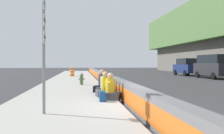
{
  "coord_description": "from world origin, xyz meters",
  "views": [
    {
      "loc": [
        -8.71,
        2.0,
        1.67
      ],
      "look_at": [
        4.0,
        0.34,
        1.46
      ],
      "focal_mm": 39.94,
      "sensor_mm": 36.0,
      "label": 1
    }
  ],
  "objects_px": {
    "fire_hydrant": "(81,78)",
    "seated_person_foreground": "(110,91)",
    "route_sign_post": "(44,44)",
    "parked_car_midline": "(187,67)",
    "seated_person_middle": "(106,89)",
    "parked_car_fourth": "(213,66)",
    "seated_person_rear": "(104,87)",
    "backpack": "(103,97)",
    "construction_barrel": "(72,72)",
    "seated_person_far": "(102,85)"
  },
  "relations": [
    {
      "from": "seated_person_far",
      "to": "parked_car_fourth",
      "type": "distance_m",
      "value": 17.76
    },
    {
      "from": "seated_person_middle",
      "to": "backpack",
      "type": "xyz_separation_m",
      "value": [
        -1.46,
        0.27,
        -0.16
      ]
    },
    {
      "from": "seated_person_middle",
      "to": "parked_car_midline",
      "type": "distance_m",
      "value": 24.16
    },
    {
      "from": "parked_car_fourth",
      "to": "seated_person_rear",
      "type": "bearing_deg",
      "value": 134.64
    },
    {
      "from": "backpack",
      "to": "parked_car_midline",
      "type": "xyz_separation_m",
      "value": [
        21.8,
        -13.28,
        0.85
      ]
    },
    {
      "from": "seated_person_foreground",
      "to": "parked_car_fourth",
      "type": "xyz_separation_m",
      "value": [
        14.75,
        -12.99,
        0.86
      ]
    },
    {
      "from": "parked_car_fourth",
      "to": "route_sign_post",
      "type": "bearing_deg",
      "value": 138.68
    },
    {
      "from": "backpack",
      "to": "construction_barrel",
      "type": "height_order",
      "value": "construction_barrel"
    },
    {
      "from": "route_sign_post",
      "to": "parked_car_midline",
      "type": "bearing_deg",
      "value": -32.47
    },
    {
      "from": "seated_person_foreground",
      "to": "backpack",
      "type": "xyz_separation_m",
      "value": [
        -0.54,
        0.37,
        -0.16
      ]
    },
    {
      "from": "construction_barrel",
      "to": "backpack",
      "type": "bearing_deg",
      "value": -174.83
    },
    {
      "from": "seated_person_far",
      "to": "parked_car_midline",
      "type": "height_order",
      "value": "parked_car_midline"
    },
    {
      "from": "parked_car_midline",
      "to": "construction_barrel",
      "type": "bearing_deg",
      "value": 98.1
    },
    {
      "from": "route_sign_post",
      "to": "fire_hydrant",
      "type": "xyz_separation_m",
      "value": [
        9.97,
        -1.19,
        -1.65
      ]
    },
    {
      "from": "seated_person_rear",
      "to": "seated_person_middle",
      "type": "bearing_deg",
      "value": 177.54
    },
    {
      "from": "seated_person_far",
      "to": "fire_hydrant",
      "type": "bearing_deg",
      "value": 13.12
    },
    {
      "from": "parked_car_midline",
      "to": "backpack",
      "type": "bearing_deg",
      "value": 148.65
    },
    {
      "from": "route_sign_post",
      "to": "parked_car_fourth",
      "type": "height_order",
      "value": "route_sign_post"
    },
    {
      "from": "route_sign_post",
      "to": "seated_person_rear",
      "type": "bearing_deg",
      "value": -26.58
    },
    {
      "from": "fire_hydrant",
      "to": "seated_person_middle",
      "type": "xyz_separation_m",
      "value": [
        -6.36,
        -1.04,
        -0.09
      ]
    },
    {
      "from": "fire_hydrant",
      "to": "construction_barrel",
      "type": "height_order",
      "value": "construction_barrel"
    },
    {
      "from": "fire_hydrant",
      "to": "construction_barrel",
      "type": "relative_size",
      "value": 0.93
    },
    {
      "from": "seated_person_middle",
      "to": "seated_person_far",
      "type": "height_order",
      "value": "seated_person_far"
    },
    {
      "from": "seated_person_middle",
      "to": "backpack",
      "type": "bearing_deg",
      "value": 169.55
    },
    {
      "from": "fire_hydrant",
      "to": "parked_car_fourth",
      "type": "xyz_separation_m",
      "value": [
        7.47,
        -14.14,
        0.77
      ]
    },
    {
      "from": "backpack",
      "to": "seated_person_middle",
      "type": "bearing_deg",
      "value": -10.45
    },
    {
      "from": "route_sign_post",
      "to": "seated_person_far",
      "type": "relative_size",
      "value": 3.02
    },
    {
      "from": "seated_person_rear",
      "to": "backpack",
      "type": "relative_size",
      "value": 2.82
    },
    {
      "from": "construction_barrel",
      "to": "parked_car_fourth",
      "type": "height_order",
      "value": "parked_car_fourth"
    },
    {
      "from": "fire_hydrant",
      "to": "seated_person_middle",
      "type": "bearing_deg",
      "value": -170.67
    },
    {
      "from": "parked_car_fourth",
      "to": "parked_car_midline",
      "type": "height_order",
      "value": "parked_car_fourth"
    },
    {
      "from": "seated_person_middle",
      "to": "route_sign_post",
      "type": "bearing_deg",
      "value": 148.27
    },
    {
      "from": "route_sign_post",
      "to": "parked_car_midline",
      "type": "height_order",
      "value": "route_sign_post"
    },
    {
      "from": "fire_hydrant",
      "to": "seated_person_foreground",
      "type": "height_order",
      "value": "seated_person_foreground"
    },
    {
      "from": "route_sign_post",
      "to": "construction_barrel",
      "type": "distance_m",
      "value": 21.87
    },
    {
      "from": "parked_car_midline",
      "to": "seated_person_far",
      "type": "bearing_deg",
      "value": 144.9
    },
    {
      "from": "seated_person_middle",
      "to": "seated_person_far",
      "type": "distance_m",
      "value": 1.84
    },
    {
      "from": "seated_person_rear",
      "to": "seated_person_far",
      "type": "relative_size",
      "value": 0.94
    },
    {
      "from": "seated_person_foreground",
      "to": "seated_person_middle",
      "type": "bearing_deg",
      "value": 6.42
    },
    {
      "from": "seated_person_foreground",
      "to": "seated_person_far",
      "type": "bearing_deg",
      "value": 1.98
    },
    {
      "from": "seated_person_rear",
      "to": "parked_car_fourth",
      "type": "height_order",
      "value": "parked_car_fourth"
    },
    {
      "from": "seated_person_far",
      "to": "construction_barrel",
      "type": "relative_size",
      "value": 1.26
    },
    {
      "from": "seated_person_far",
      "to": "backpack",
      "type": "relative_size",
      "value": 2.98
    },
    {
      "from": "fire_hydrant",
      "to": "parked_car_fourth",
      "type": "bearing_deg",
      "value": -62.16
    },
    {
      "from": "fire_hydrant",
      "to": "parked_car_midline",
      "type": "distance_m",
      "value": 19.84
    },
    {
      "from": "seated_person_middle",
      "to": "seated_person_far",
      "type": "bearing_deg",
      "value": -0.26
    },
    {
      "from": "construction_barrel",
      "to": "seated_person_rear",
      "type": "bearing_deg",
      "value": -173.11
    },
    {
      "from": "seated_person_middle",
      "to": "construction_barrel",
      "type": "relative_size",
      "value": 1.2
    },
    {
      "from": "backpack",
      "to": "fire_hydrant",
      "type": "bearing_deg",
      "value": 5.66
    },
    {
      "from": "route_sign_post",
      "to": "seated_person_middle",
      "type": "bearing_deg",
      "value": -31.73
    }
  ]
}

